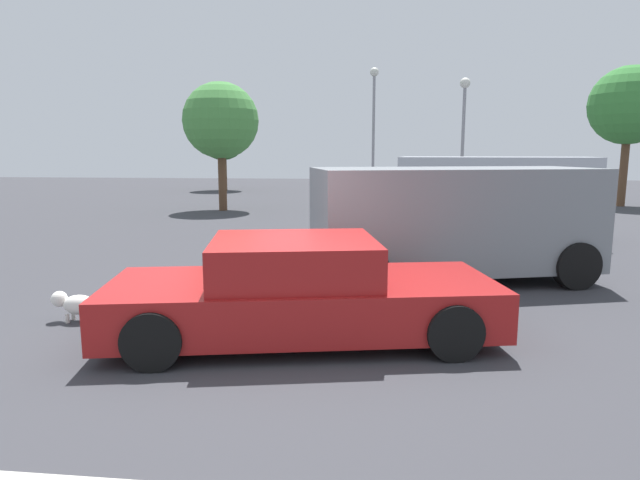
{
  "coord_description": "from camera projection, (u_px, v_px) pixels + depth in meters",
  "views": [
    {
      "loc": [
        1.22,
        -6.29,
        2.27
      ],
      "look_at": [
        0.31,
        2.03,
        0.9
      ],
      "focal_mm": 30.2,
      "sensor_mm": 36.0,
      "label": 1
    }
  ],
  "objects": [
    {
      "name": "suv_dark",
      "position": [
        453.0,
        220.0,
        9.47
      ],
      "size": [
        5.17,
        3.19,
        2.0
      ],
      "rotation": [
        0.0,
        0.0,
        3.41
      ],
      "color": "gray",
      "rests_on": "ground_plane"
    },
    {
      "name": "tree_back_center",
      "position": [
        221.0,
        121.0,
        20.7
      ],
      "size": [
        2.92,
        2.92,
        4.94
      ],
      "color": "brown",
      "rests_on": "ground_plane"
    },
    {
      "name": "pedestrian",
      "position": [
        338.0,
        209.0,
        12.11
      ],
      "size": [
        0.31,
        0.56,
        1.68
      ],
      "rotation": [
        0.0,
        0.0,
        2.97
      ],
      "color": "gray",
      "rests_on": "ground_plane"
    },
    {
      "name": "tree_back_left",
      "position": [
        629.0,
        106.0,
        22.23
      ],
      "size": [
        3.22,
        3.22,
        5.8
      ],
      "color": "brown",
      "rests_on": "ground_plane"
    },
    {
      "name": "van_white",
      "position": [
        493.0,
        194.0,
        14.36
      ],
      "size": [
        5.14,
        2.74,
        2.14
      ],
      "rotation": [
        0.0,
        0.0,
        3.01
      ],
      "color": "#B2B7C1",
      "rests_on": "ground_plane"
    },
    {
      "name": "light_post_near",
      "position": [
        374.0,
        110.0,
        27.04
      ],
      "size": [
        0.44,
        0.44,
        6.43
      ],
      "color": "gray",
      "rests_on": "ground_plane"
    },
    {
      "name": "ground_plane",
      "position": [
        277.0,
        337.0,
        6.67
      ],
      "size": [
        80.0,
        80.0,
        0.0
      ],
      "primitive_type": "plane",
      "color": "#38383D"
    },
    {
      "name": "tree_back_right",
      "position": [
        222.0,
        135.0,
        31.82
      ],
      "size": [
        2.96,
        2.96,
        4.76
      ],
      "color": "brown",
      "rests_on": "ground_plane"
    },
    {
      "name": "dog",
      "position": [
        75.0,
        304.0,
        7.26
      ],
      "size": [
        0.72,
        0.27,
        0.42
      ],
      "rotation": [
        0.0,
        0.0,
        3.16
      ],
      "color": "white",
      "rests_on": "ground_plane"
    },
    {
      "name": "light_post_mid",
      "position": [
        464.0,
        117.0,
        23.02
      ],
      "size": [
        0.44,
        0.44,
        5.39
      ],
      "color": "gray",
      "rests_on": "ground_plane"
    },
    {
      "name": "sedan_foreground",
      "position": [
        300.0,
        292.0,
        6.57
      ],
      "size": [
        4.91,
        2.68,
        1.24
      ],
      "rotation": [
        0.0,
        0.0,
        0.19
      ],
      "color": "maroon",
      "rests_on": "ground_plane"
    }
  ]
}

